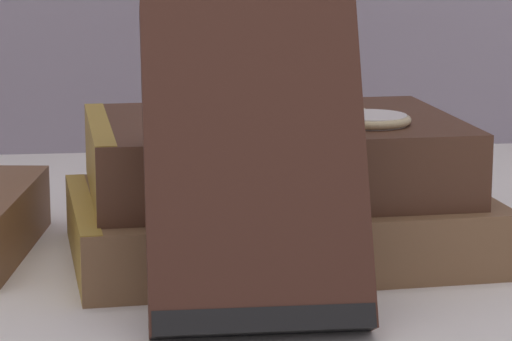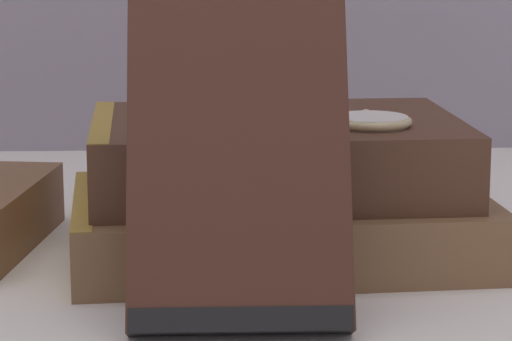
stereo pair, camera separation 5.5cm
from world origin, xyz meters
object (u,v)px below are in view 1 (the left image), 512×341
Objects in this scene: book_leaning_front at (256,175)px; reading_glasses at (198,193)px; book_flat_bottom at (269,225)px; pocket_watch at (370,120)px; book_flat_top at (265,155)px.

reading_glasses is (-0.01, 0.29, -0.07)m from book_leaning_front.
book_flat_bottom is at bearing -86.93° from reading_glasses.
pocket_watch is (0.06, -0.02, 0.07)m from book_flat_bottom.
pocket_watch is at bearing -21.32° from book_flat_bottom.
book_leaning_front is at bearing -128.55° from pocket_watch.
book_leaning_front reaches higher than book_flat_top.
book_flat_bottom is 1.13× the size of book_flat_top.
pocket_watch is at bearing -28.71° from book_flat_top.
book_flat_top reaches higher than reading_glasses.
book_flat_bottom is 2.31× the size of reading_glasses.
book_flat_top is 4.49× the size of pocket_watch.
book_flat_bottom is 0.09m from pocket_watch.
book_flat_bottom is at bearing -85.48° from book_flat_top.
book_flat_top is 0.13m from book_leaning_front.
pocket_watch is 0.22m from reading_glasses.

